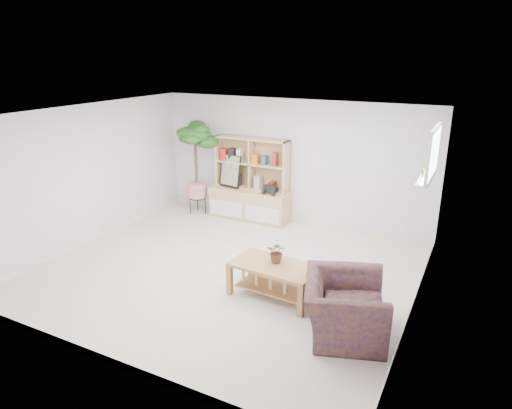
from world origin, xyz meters
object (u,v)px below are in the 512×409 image
at_px(coffee_table, 274,280).
at_px(armchair, 345,303).
at_px(floor_tree, 196,169).
at_px(storage_unit, 250,180).

relative_size(coffee_table, armchair, 1.09).
bearing_deg(coffee_table, floor_tree, 144.49).
bearing_deg(armchair, floor_tree, 36.22).
bearing_deg(floor_tree, coffee_table, -39.81).
bearing_deg(floor_tree, storage_unit, 9.48).
bearing_deg(coffee_table, armchair, -16.40).
height_order(coffee_table, floor_tree, floor_tree).
xyz_separation_m(storage_unit, coffee_table, (1.74, -2.59, -0.58)).
bearing_deg(floor_tree, armchair, -35.23).
distance_m(floor_tree, armchair, 4.92).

